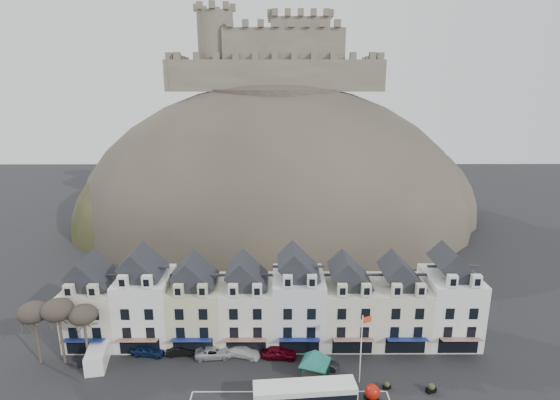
{
  "coord_description": "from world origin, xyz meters",
  "views": [
    {
      "loc": [
        0.74,
        -37.13,
        33.74
      ],
      "look_at": [
        0.99,
        24.0,
        17.43
      ],
      "focal_mm": 28.0,
      "sensor_mm": 36.0,
      "label": 1
    }
  ],
  "objects_px": {
    "red_buoy": "(372,393)",
    "white_van": "(98,356)",
    "car_white": "(244,351)",
    "car_navy": "(148,350)",
    "car_maroon": "(279,353)",
    "bus": "(305,395)",
    "car_black": "(181,351)",
    "flagpole": "(362,345)",
    "car_silver": "(214,352)",
    "car_charcoal": "(321,362)",
    "bus_shelter": "(315,357)"
  },
  "relations": [
    {
      "from": "car_black",
      "to": "car_charcoal",
      "type": "xyz_separation_m",
      "value": [
        17.8,
        -2.5,
        0.09
      ]
    },
    {
      "from": "red_buoy",
      "to": "white_van",
      "type": "distance_m",
      "value": 33.32
    },
    {
      "from": "bus_shelter",
      "to": "car_white",
      "type": "xyz_separation_m",
      "value": [
        -8.7,
        4.81,
        -2.53
      ]
    },
    {
      "from": "car_silver",
      "to": "car_charcoal",
      "type": "distance_m",
      "value": 13.63
    },
    {
      "from": "red_buoy",
      "to": "car_navy",
      "type": "height_order",
      "value": "red_buoy"
    },
    {
      "from": "car_charcoal",
      "to": "car_black",
      "type": "bearing_deg",
      "value": 105.87
    },
    {
      "from": "bus",
      "to": "car_maroon",
      "type": "distance_m",
      "value": 9.5
    },
    {
      "from": "white_van",
      "to": "car_black",
      "type": "distance_m",
      "value": 10.04
    },
    {
      "from": "white_van",
      "to": "car_black",
      "type": "xyz_separation_m",
      "value": [
        9.85,
        1.88,
        -0.56
      ]
    },
    {
      "from": "red_buoy",
      "to": "car_white",
      "type": "xyz_separation_m",
      "value": [
        -14.69,
        8.38,
        -0.4
      ]
    },
    {
      "from": "car_silver",
      "to": "car_navy",
      "type": "bearing_deg",
      "value": 81.23
    },
    {
      "from": "white_van",
      "to": "car_navy",
      "type": "relative_size",
      "value": 1.24
    },
    {
      "from": "car_navy",
      "to": "car_maroon",
      "type": "distance_m",
      "value": 16.81
    },
    {
      "from": "bus",
      "to": "car_black",
      "type": "height_order",
      "value": "bus"
    },
    {
      "from": "red_buoy",
      "to": "car_charcoal",
      "type": "distance_m",
      "value": 7.91
    },
    {
      "from": "flagpole",
      "to": "car_silver",
      "type": "bearing_deg",
      "value": 164.37
    },
    {
      "from": "car_silver",
      "to": "car_maroon",
      "type": "bearing_deg",
      "value": -98.08
    },
    {
      "from": "car_white",
      "to": "car_charcoal",
      "type": "bearing_deg",
      "value": -84.55
    },
    {
      "from": "bus",
      "to": "bus_shelter",
      "type": "height_order",
      "value": "bus_shelter"
    },
    {
      "from": "car_navy",
      "to": "car_maroon",
      "type": "xyz_separation_m",
      "value": [
        16.8,
        -0.68,
        0.01
      ]
    },
    {
      "from": "white_van",
      "to": "car_white",
      "type": "relative_size",
      "value": 1.2
    },
    {
      "from": "white_van",
      "to": "car_charcoal",
      "type": "xyz_separation_m",
      "value": [
        27.64,
        -0.62,
        -0.47
      ]
    },
    {
      "from": "bus_shelter",
      "to": "red_buoy",
      "type": "distance_m",
      "value": 7.28
    },
    {
      "from": "bus_shelter",
      "to": "car_silver",
      "type": "bearing_deg",
      "value": 179.19
    },
    {
      "from": "car_black",
      "to": "car_white",
      "type": "bearing_deg",
      "value": -98.17
    },
    {
      "from": "red_buoy",
      "to": "car_white",
      "type": "relative_size",
      "value": 0.46
    },
    {
      "from": "car_black",
      "to": "car_silver",
      "type": "height_order",
      "value": "car_silver"
    },
    {
      "from": "car_maroon",
      "to": "white_van",
      "type": "bearing_deg",
      "value": 98.67
    },
    {
      "from": "car_navy",
      "to": "car_charcoal",
      "type": "relative_size",
      "value": 1.03
    },
    {
      "from": "car_black",
      "to": "car_silver",
      "type": "distance_m",
      "value": 4.35
    },
    {
      "from": "white_van",
      "to": "bus_shelter",
      "type": "bearing_deg",
      "value": -17.58
    },
    {
      "from": "car_black",
      "to": "car_charcoal",
      "type": "relative_size",
      "value": 0.87
    },
    {
      "from": "bus",
      "to": "car_white",
      "type": "bearing_deg",
      "value": 122.3
    },
    {
      "from": "white_van",
      "to": "car_navy",
      "type": "bearing_deg",
      "value": 7.68
    },
    {
      "from": "white_van",
      "to": "car_maroon",
      "type": "bearing_deg",
      "value": -7.72
    },
    {
      "from": "car_navy",
      "to": "car_black",
      "type": "distance_m",
      "value": 4.21
    },
    {
      "from": "bus_shelter",
      "to": "white_van",
      "type": "relative_size",
      "value": 1.12
    },
    {
      "from": "bus_shelter",
      "to": "car_charcoal",
      "type": "xyz_separation_m",
      "value": [
        1.0,
        2.56,
        -2.48
      ]
    },
    {
      "from": "bus_shelter",
      "to": "white_van",
      "type": "xyz_separation_m",
      "value": [
        -26.64,
        3.18,
        -2.02
      ]
    },
    {
      "from": "bus_shelter",
      "to": "car_navy",
      "type": "xyz_separation_m",
      "value": [
        -21.0,
        5.06,
        -2.44
      ]
    },
    {
      "from": "car_navy",
      "to": "car_charcoal",
      "type": "height_order",
      "value": "car_navy"
    },
    {
      "from": "car_navy",
      "to": "car_maroon",
      "type": "height_order",
      "value": "car_maroon"
    },
    {
      "from": "bus",
      "to": "car_charcoal",
      "type": "bearing_deg",
      "value": 66.12
    },
    {
      "from": "car_black",
      "to": "car_maroon",
      "type": "bearing_deg",
      "value": -99.52
    },
    {
      "from": "car_black",
      "to": "car_white",
      "type": "height_order",
      "value": "car_white"
    },
    {
      "from": "bus",
      "to": "car_black",
      "type": "distance_m",
      "value": 18.19
    },
    {
      "from": "white_van",
      "to": "car_white",
      "type": "bearing_deg",
      "value": -5.57
    },
    {
      "from": "car_silver",
      "to": "car_white",
      "type": "height_order",
      "value": "car_silver"
    },
    {
      "from": "bus",
      "to": "car_silver",
      "type": "relative_size",
      "value": 2.33
    },
    {
      "from": "flagpole",
      "to": "car_maroon",
      "type": "distance_m",
      "value": 11.37
    }
  ]
}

